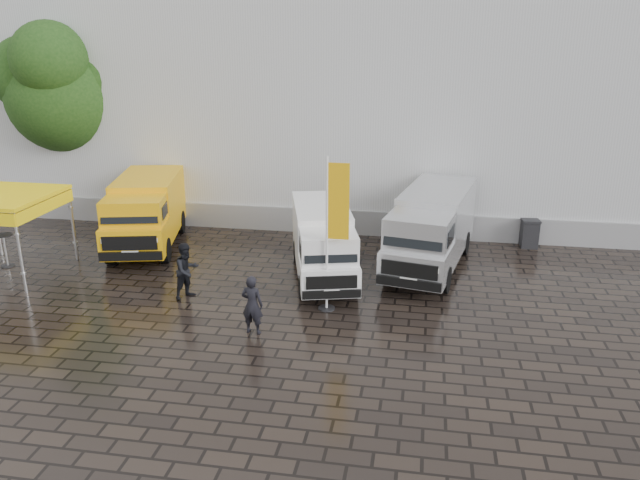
% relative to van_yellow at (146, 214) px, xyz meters
% --- Properties ---
extents(ground, '(120.00, 120.00, 0.00)m').
position_rel_van_yellow_xyz_m(ground, '(7.69, -5.14, -1.29)').
color(ground, black).
rests_on(ground, ground).
extents(exhibition_hall, '(44.00, 16.00, 12.00)m').
position_rel_van_yellow_xyz_m(exhibition_hall, '(9.69, 10.86, 4.71)').
color(exhibition_hall, silver).
rests_on(exhibition_hall, ground).
extents(hall_plinth, '(44.00, 0.15, 1.00)m').
position_rel_van_yellow_xyz_m(hall_plinth, '(9.69, 2.81, -0.79)').
color(hall_plinth, gray).
rests_on(hall_plinth, ground).
extents(van_yellow, '(3.37, 5.93, 2.58)m').
position_rel_van_yellow_xyz_m(van_yellow, '(0.00, 0.00, 0.00)').
color(van_yellow, '#F4AC0C').
rests_on(van_yellow, ground).
extents(van_white, '(3.06, 5.57, 2.30)m').
position_rel_van_yellow_xyz_m(van_white, '(7.07, -1.90, -0.14)').
color(van_white, white).
rests_on(van_white, ground).
extents(van_silver, '(3.22, 6.40, 2.65)m').
position_rel_van_yellow_xyz_m(van_silver, '(10.56, -0.44, 0.04)').
color(van_silver, silver).
rests_on(van_silver, ground).
extents(canopy_tent, '(3.21, 3.21, 2.76)m').
position_rel_van_yellow_xyz_m(canopy_tent, '(-3.44, -3.35, 1.29)').
color(canopy_tent, silver).
rests_on(canopy_tent, ground).
extents(flagpole, '(0.88, 0.50, 4.59)m').
position_rel_van_yellow_xyz_m(flagpole, '(7.77, -4.38, 1.25)').
color(flagpole, black).
rests_on(flagpole, ground).
extents(tree, '(4.77, 4.77, 8.57)m').
position_rel_van_yellow_xyz_m(tree, '(-5.12, 3.81, 4.21)').
color(tree, black).
rests_on(tree, ground).
extents(cocktail_table, '(0.60, 0.60, 1.17)m').
position_rel_van_yellow_xyz_m(cocktail_table, '(-3.97, -2.83, -0.70)').
color(cocktail_table, black).
rests_on(cocktail_table, ground).
extents(wheelie_bin, '(0.69, 0.69, 1.08)m').
position_rel_van_yellow_xyz_m(wheelie_bin, '(14.28, 2.42, -0.75)').
color(wheelie_bin, black).
rests_on(wheelie_bin, ground).
extents(person_front, '(0.65, 0.47, 1.67)m').
position_rel_van_yellow_xyz_m(person_front, '(5.86, -6.24, -0.45)').
color(person_front, black).
rests_on(person_front, ground).
extents(person_tent, '(1.01, 1.07, 1.76)m').
position_rel_van_yellow_xyz_m(person_tent, '(3.24, -4.26, -0.41)').
color(person_tent, black).
rests_on(person_tent, ground).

